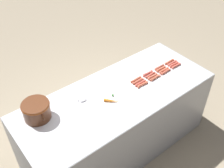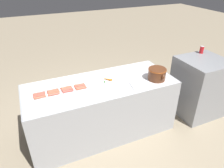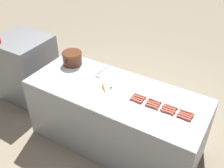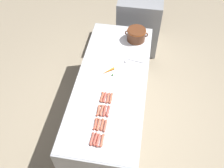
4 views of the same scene
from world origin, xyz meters
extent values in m
plane|color=gray|center=(0.00, 0.00, 0.00)|extent=(20.00, 20.00, 0.00)
cube|color=#9EA0A5|center=(0.00, 0.00, 0.44)|extent=(0.87, 2.17, 0.87)
cube|color=silver|center=(0.00, 0.00, 0.87)|extent=(0.86, 2.13, 0.00)
cube|color=gray|center=(0.20, 1.74, 0.51)|extent=(0.73, 0.74, 1.02)
cylinder|color=#BD5343|center=(-0.06, -0.84, 0.89)|extent=(0.03, 0.13, 0.03)
sphere|color=#BD5343|center=(-0.06, -0.91, 0.89)|extent=(0.03, 0.03, 0.03)
sphere|color=#BD5343|center=(-0.07, -0.78, 0.89)|extent=(0.03, 0.03, 0.03)
cylinder|color=#BA543E|center=(-0.07, -0.66, 0.89)|extent=(0.04, 0.13, 0.03)
sphere|color=#BA543E|center=(-0.07, -0.73, 0.89)|extent=(0.03, 0.03, 0.03)
sphere|color=#BA543E|center=(-0.06, -0.60, 0.89)|extent=(0.03, 0.03, 0.03)
cylinder|color=#B4583F|center=(-0.07, -0.49, 0.89)|extent=(0.03, 0.13, 0.03)
sphere|color=#B4583F|center=(-0.07, -0.55, 0.89)|extent=(0.03, 0.03, 0.03)
sphere|color=#B4583F|center=(-0.07, -0.42, 0.89)|extent=(0.03, 0.03, 0.03)
cylinder|color=#BE583E|center=(-0.07, -0.30, 0.89)|extent=(0.04, 0.13, 0.03)
sphere|color=#BE583E|center=(-0.06, -0.36, 0.89)|extent=(0.03, 0.03, 0.03)
sphere|color=#BE583E|center=(-0.07, -0.23, 0.89)|extent=(0.03, 0.03, 0.03)
cylinder|color=#BC4F40|center=(-0.03, -0.84, 0.89)|extent=(0.04, 0.13, 0.03)
sphere|color=#BC4F40|center=(-0.03, -0.91, 0.89)|extent=(0.03, 0.03, 0.03)
sphere|color=#BC4F40|center=(-0.04, -0.78, 0.89)|extent=(0.03, 0.03, 0.03)
cylinder|color=#BD5D42|center=(-0.03, -0.67, 0.89)|extent=(0.03, 0.13, 0.03)
sphere|color=#BD5D42|center=(-0.03, -0.73, 0.89)|extent=(0.03, 0.03, 0.03)
sphere|color=#BD5D42|center=(-0.03, -0.60, 0.89)|extent=(0.03, 0.03, 0.03)
cylinder|color=#B35D46|center=(-0.03, -0.48, 0.89)|extent=(0.03, 0.13, 0.03)
sphere|color=#B35D46|center=(-0.03, -0.55, 0.89)|extent=(0.03, 0.03, 0.03)
sphere|color=#B35D46|center=(-0.04, -0.42, 0.89)|extent=(0.03, 0.03, 0.03)
cylinder|color=#BE4F41|center=(-0.03, -0.30, 0.89)|extent=(0.03, 0.13, 0.03)
sphere|color=#BE4F41|center=(-0.03, -0.36, 0.89)|extent=(0.03, 0.03, 0.03)
sphere|color=#BE4F41|center=(-0.03, -0.23, 0.89)|extent=(0.03, 0.03, 0.03)
cylinder|color=#B95344|center=(0.00, -0.85, 0.89)|extent=(0.03, 0.13, 0.03)
sphere|color=#B95344|center=(0.01, -0.91, 0.89)|extent=(0.03, 0.03, 0.03)
sphere|color=#B95344|center=(0.00, -0.78, 0.89)|extent=(0.03, 0.03, 0.03)
cylinder|color=#BD5A3F|center=(0.01, -0.66, 0.89)|extent=(0.03, 0.13, 0.03)
sphere|color=#BD5A3F|center=(0.01, -0.72, 0.89)|extent=(0.03, 0.03, 0.03)
sphere|color=#BD5A3F|center=(0.00, -0.59, 0.89)|extent=(0.03, 0.03, 0.03)
cylinder|color=#B45042|center=(0.00, -0.48, 0.89)|extent=(0.03, 0.13, 0.03)
sphere|color=#B45042|center=(0.00, -0.55, 0.89)|extent=(0.03, 0.03, 0.03)
sphere|color=#B45042|center=(0.00, -0.42, 0.89)|extent=(0.03, 0.03, 0.03)
cylinder|color=#B35841|center=(0.01, -0.30, 0.89)|extent=(0.03, 0.13, 0.03)
sphere|color=#B35841|center=(0.00, -0.36, 0.89)|extent=(0.03, 0.03, 0.03)
sphere|color=#B35841|center=(0.01, -0.23, 0.89)|extent=(0.03, 0.03, 0.03)
cylinder|color=#BF5B41|center=(0.04, -0.84, 0.89)|extent=(0.03, 0.13, 0.03)
sphere|color=#BF5B41|center=(0.04, -0.91, 0.89)|extent=(0.03, 0.03, 0.03)
sphere|color=#BF5B41|center=(0.04, -0.78, 0.89)|extent=(0.03, 0.03, 0.03)
cylinder|color=#B15946|center=(0.04, -0.67, 0.89)|extent=(0.03, 0.13, 0.03)
sphere|color=#B15946|center=(0.04, -0.73, 0.89)|extent=(0.03, 0.03, 0.03)
sphere|color=#B15946|center=(0.04, -0.60, 0.89)|extent=(0.03, 0.03, 0.03)
cylinder|color=#BF5246|center=(0.04, -0.48, 0.89)|extent=(0.04, 0.13, 0.03)
sphere|color=#BF5246|center=(0.04, -0.54, 0.89)|extent=(0.03, 0.03, 0.03)
sphere|color=#BF5246|center=(0.03, -0.42, 0.89)|extent=(0.03, 0.03, 0.03)
cylinder|color=#B95940|center=(0.04, -0.30, 0.89)|extent=(0.03, 0.13, 0.03)
sphere|color=#B95940|center=(0.04, -0.36, 0.89)|extent=(0.03, 0.03, 0.03)
sphere|color=#B95940|center=(0.04, -0.24, 0.89)|extent=(0.03, 0.03, 0.03)
cylinder|color=#562D19|center=(0.22, 0.80, 0.96)|extent=(0.26, 0.26, 0.18)
torus|color=brown|center=(0.22, 0.80, 1.04)|extent=(0.27, 0.27, 0.03)
torus|color=#562D19|center=(0.09, 0.80, 0.98)|extent=(0.07, 0.02, 0.07)
torus|color=#562D19|center=(0.34, 0.80, 0.98)|extent=(0.07, 0.02, 0.07)
cylinder|color=#B7B7BC|center=(0.27, 0.36, 0.88)|extent=(0.22, 0.05, 0.01)
ellipsoid|color=#B7B7BC|center=(0.13, 0.34, 0.88)|extent=(0.06, 0.08, 0.02)
cone|color=orange|center=(-0.06, 0.12, 0.89)|extent=(0.15, 0.14, 0.03)
sphere|color=#387F2D|center=(0.00, 0.06, 0.89)|extent=(0.02, 0.02, 0.02)
cylinder|color=red|center=(-0.06, 1.89, 1.08)|extent=(0.07, 0.07, 0.12)
cylinder|color=silver|center=(-0.06, 1.89, 1.14)|extent=(0.06, 0.06, 0.00)
camera|label=1|loc=(-1.60, 1.35, 2.78)|focal=43.52mm
camera|label=2|loc=(2.40, -0.89, 2.33)|focal=33.03mm
camera|label=3|loc=(-2.16, -1.25, 2.74)|focal=42.66mm
camera|label=4|loc=(0.34, -2.01, 3.23)|focal=40.26mm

